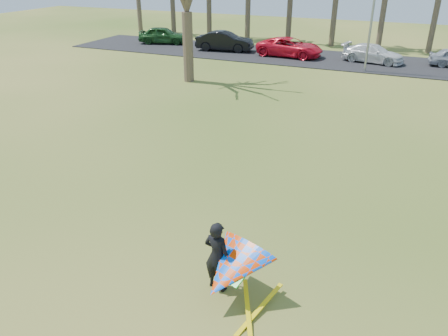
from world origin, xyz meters
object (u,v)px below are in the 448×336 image
at_px(streetlight, 377,3).
at_px(car_3, 373,54).
at_px(car_2, 290,47).
at_px(kite_flyer, 229,268).
at_px(car_0, 163,35).
at_px(car_1, 225,41).

relative_size(streetlight, car_3, 1.79).
relative_size(car_2, car_3, 1.15).
height_order(car_2, car_3, car_2).
bearing_deg(kite_flyer, car_2, 102.67).
bearing_deg(car_3, kite_flyer, -169.62).
bearing_deg(car_2, car_0, 89.13).
distance_m(car_2, car_3, 6.29).
bearing_deg(car_2, streetlight, -109.79).
distance_m(streetlight, car_0, 19.15).
xyz_separation_m(streetlight, car_0, (-18.40, 3.86, -3.66)).
bearing_deg(car_1, kite_flyer, -164.27).
height_order(streetlight, car_3, streetlight).
height_order(car_1, car_2, car_1).
bearing_deg(car_1, car_3, -96.77).
distance_m(car_0, car_2, 12.15).
relative_size(car_0, car_3, 0.97).
bearing_deg(car_0, car_1, -113.88).
xyz_separation_m(car_0, car_3, (18.39, -0.78, -0.09)).
height_order(car_2, kite_flyer, kite_flyer).
relative_size(streetlight, car_2, 1.55).
bearing_deg(car_2, car_3, -83.21).
distance_m(car_2, kite_flyer, 27.69).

